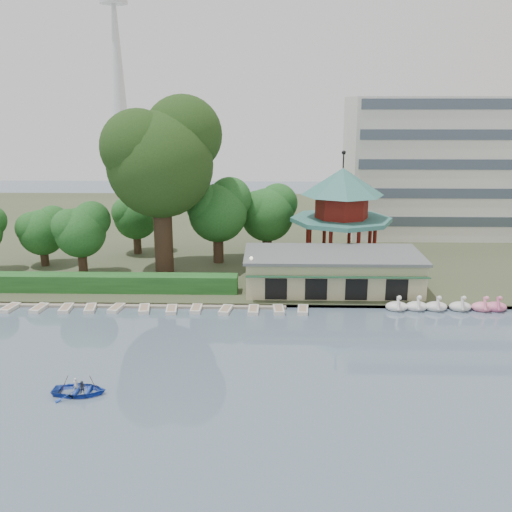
{
  "coord_description": "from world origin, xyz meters",
  "views": [
    {
      "loc": [
        3.32,
        -36.09,
        19.63
      ],
      "look_at": [
        2.0,
        18.0,
        5.0
      ],
      "focal_mm": 40.0,
      "sensor_mm": 36.0,
      "label": 1
    }
  ],
  "objects_px": {
    "rowboat_with_passengers": "(79,387)",
    "dock": "(116,304)",
    "pavilion": "(342,206)",
    "boathouse": "(332,271)",
    "big_tree": "(162,155)"
  },
  "relations": [
    {
      "from": "dock",
      "to": "pavilion",
      "type": "relative_size",
      "value": 2.52
    },
    {
      "from": "boathouse",
      "to": "rowboat_with_passengers",
      "type": "bearing_deg",
      "value": -131.25
    },
    {
      "from": "big_tree",
      "to": "rowboat_with_passengers",
      "type": "xyz_separation_m",
      "value": [
        -0.99,
        -28.83,
        -13.35
      ]
    },
    {
      "from": "pavilion",
      "to": "dock",
      "type": "bearing_deg",
      "value": -148.34
    },
    {
      "from": "boathouse",
      "to": "pavilion",
      "type": "xyz_separation_m",
      "value": [
        2.0,
        10.03,
        5.11
      ]
    },
    {
      "from": "boathouse",
      "to": "big_tree",
      "type": "height_order",
      "value": "big_tree"
    },
    {
      "from": "dock",
      "to": "rowboat_with_passengers",
      "type": "xyz_separation_m",
      "value": [
        2.17,
        -17.84,
        0.42
      ]
    },
    {
      "from": "pavilion",
      "to": "big_tree",
      "type": "height_order",
      "value": "big_tree"
    },
    {
      "from": "boathouse",
      "to": "rowboat_with_passengers",
      "type": "relative_size",
      "value": 3.57
    },
    {
      "from": "pavilion",
      "to": "rowboat_with_passengers",
      "type": "height_order",
      "value": "pavilion"
    },
    {
      "from": "rowboat_with_passengers",
      "to": "dock",
      "type": "bearing_deg",
      "value": 96.94
    },
    {
      "from": "rowboat_with_passengers",
      "to": "big_tree",
      "type": "bearing_deg",
      "value": 88.03
    },
    {
      "from": "dock",
      "to": "rowboat_with_passengers",
      "type": "bearing_deg",
      "value": -83.06
    },
    {
      "from": "dock",
      "to": "boathouse",
      "type": "height_order",
      "value": "boathouse"
    },
    {
      "from": "dock",
      "to": "rowboat_with_passengers",
      "type": "relative_size",
      "value": 6.52
    }
  ]
}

